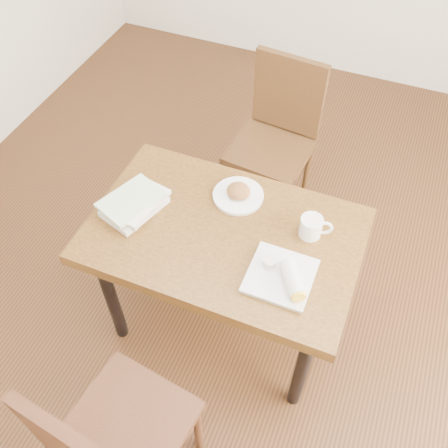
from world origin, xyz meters
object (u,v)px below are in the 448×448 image
at_px(chair_near, 111,439).
at_px(chair_far, 278,131).
at_px(coffee_mug, 312,227).
at_px(table, 224,245).
at_px(book_stack, 135,204).
at_px(plate_burrito, 284,277).
at_px(plate_scone, 238,194).

relative_size(chair_near, chair_far, 1.00).
distance_m(chair_far, coffee_mug, 0.93).
bearing_deg(table, chair_near, -95.19).
bearing_deg(chair_near, chair_far, 89.23).
relative_size(chair_near, coffee_mug, 7.07).
xyz_separation_m(chair_near, book_stack, (-0.32, 0.83, 0.24)).
bearing_deg(chair_far, book_stack, -109.97).
height_order(table, coffee_mug, coffee_mug).
distance_m(chair_near, plate_burrito, 0.84).
height_order(table, book_stack, book_stack).
bearing_deg(table, plate_scone, 94.18).
height_order(plate_burrito, book_stack, plate_burrito).
relative_size(chair_near, plate_burrito, 3.84).
distance_m(table, coffee_mug, 0.38).
bearing_deg(chair_near, plate_scone, 86.58).
height_order(coffee_mug, book_stack, coffee_mug).
relative_size(coffee_mug, book_stack, 0.44).
height_order(chair_near, plate_burrito, chair_near).
height_order(chair_near, chair_far, same).
distance_m(plate_scone, book_stack, 0.45).
bearing_deg(chair_far, table, -86.67).
xyz_separation_m(plate_scone, book_stack, (-0.39, -0.23, 0.01)).
bearing_deg(plate_scone, table, -85.82).
bearing_deg(plate_scone, chair_near, -93.42).
distance_m(chair_far, plate_burrito, 1.14).
relative_size(chair_far, plate_scone, 4.28).
bearing_deg(chair_near, coffee_mug, 67.14).
distance_m(chair_near, book_stack, 0.92).
bearing_deg(coffee_mug, plate_burrito, -97.31).
height_order(chair_far, plate_scone, chair_far).
height_order(plate_scone, plate_burrito, plate_burrito).
bearing_deg(chair_far, plate_burrito, -71.49).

